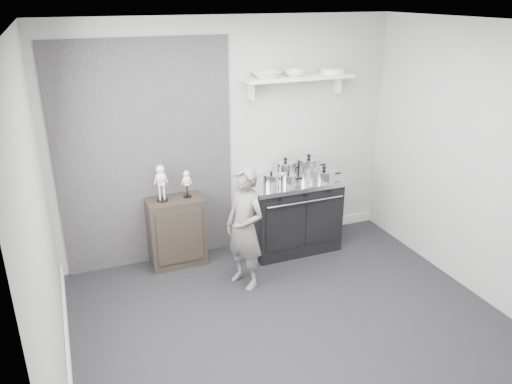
# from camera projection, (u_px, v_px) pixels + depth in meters

# --- Properties ---
(ground) EXTENTS (4.00, 4.00, 0.00)m
(ground) POSITION_uv_depth(u_px,v_px,m) (295.00, 329.00, 4.65)
(ground) COLOR black
(ground) RESTS_ON ground
(room_shell) EXTENTS (4.02, 3.62, 2.71)m
(room_shell) POSITION_uv_depth(u_px,v_px,m) (283.00, 158.00, 4.14)
(room_shell) COLOR #ACACAA
(room_shell) RESTS_ON ground
(wall_shelf) EXTENTS (1.30, 0.26, 0.24)m
(wall_shelf) POSITION_uv_depth(u_px,v_px,m) (299.00, 79.00, 5.62)
(wall_shelf) COLOR white
(wall_shelf) RESTS_ON room_shell
(stove) EXTENTS (1.11, 0.69, 0.89)m
(stove) POSITION_uv_depth(u_px,v_px,m) (292.00, 213.00, 5.98)
(stove) COLOR black
(stove) RESTS_ON ground
(side_cabinet) EXTENTS (0.61, 0.36, 0.80)m
(side_cabinet) POSITION_uv_depth(u_px,v_px,m) (176.00, 231.00, 5.64)
(side_cabinet) COLOR black
(side_cabinet) RESTS_ON ground
(child) EXTENTS (0.48, 0.57, 1.32)m
(child) POSITION_uv_depth(u_px,v_px,m) (245.00, 228.00, 5.12)
(child) COLOR slate
(child) RESTS_ON ground
(pot_front_left) EXTENTS (0.28, 0.19, 0.17)m
(pot_front_left) POSITION_uv_depth(u_px,v_px,m) (271.00, 179.00, 5.61)
(pot_front_left) COLOR silver
(pot_front_left) RESTS_ON stove
(pot_back_left) EXTENTS (0.35, 0.26, 0.23)m
(pot_back_left) POSITION_uv_depth(u_px,v_px,m) (285.00, 168.00, 5.88)
(pot_back_left) COLOR silver
(pot_back_left) RESTS_ON stove
(pot_back_right) EXTENTS (0.37, 0.29, 0.25)m
(pot_back_right) POSITION_uv_depth(u_px,v_px,m) (308.00, 166.00, 5.94)
(pot_back_right) COLOR silver
(pot_back_right) RESTS_ON stove
(pot_front_right) EXTENTS (0.36, 0.27, 0.17)m
(pot_front_right) POSITION_uv_depth(u_px,v_px,m) (324.00, 175.00, 5.77)
(pot_front_right) COLOR silver
(pot_front_right) RESTS_ON stove
(pot_front_center) EXTENTS (0.26, 0.17, 0.16)m
(pot_front_center) POSITION_uv_depth(u_px,v_px,m) (288.00, 180.00, 5.61)
(pot_front_center) COLOR silver
(pot_front_center) RESTS_ON stove
(skeleton_full) EXTENTS (0.13, 0.09, 0.47)m
(skeleton_full) POSITION_uv_depth(u_px,v_px,m) (161.00, 180.00, 5.36)
(skeleton_full) COLOR white
(skeleton_full) RESTS_ON side_cabinet
(skeleton_torso) EXTENTS (0.10, 0.06, 0.35)m
(skeleton_torso) POSITION_uv_depth(u_px,v_px,m) (187.00, 182.00, 5.48)
(skeleton_torso) COLOR white
(skeleton_torso) RESTS_ON side_cabinet
(bowl_large) EXTENTS (0.31, 0.31, 0.08)m
(bowl_large) POSITION_uv_depth(u_px,v_px,m) (266.00, 74.00, 5.45)
(bowl_large) COLOR white
(bowl_large) RESTS_ON wall_shelf
(bowl_small) EXTENTS (0.22, 0.22, 0.07)m
(bowl_small) POSITION_uv_depth(u_px,v_px,m) (294.00, 73.00, 5.57)
(bowl_small) COLOR white
(bowl_small) RESTS_ON wall_shelf
(plate_stack) EXTENTS (0.28, 0.28, 0.06)m
(plate_stack) POSITION_uv_depth(u_px,v_px,m) (333.00, 71.00, 5.74)
(plate_stack) COLOR white
(plate_stack) RESTS_ON wall_shelf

